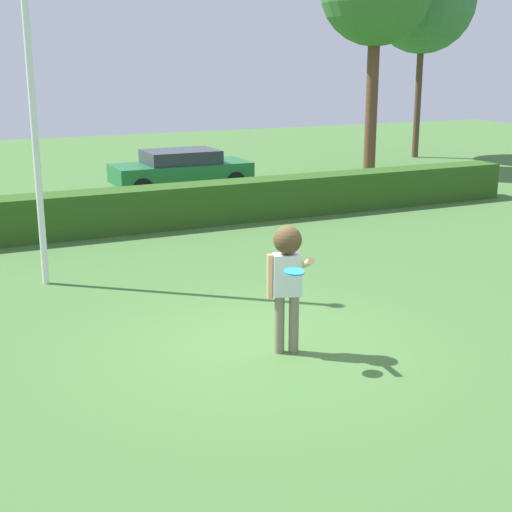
% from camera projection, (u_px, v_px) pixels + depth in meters
% --- Properties ---
extents(ground_plane, '(60.00, 60.00, 0.00)m').
position_uv_depth(ground_plane, '(264.00, 345.00, 10.60)').
color(ground_plane, '#446E35').
extents(person, '(0.54, 0.84, 1.81)m').
position_uv_depth(person, '(287.00, 270.00, 10.01)').
color(person, '#7B6F5C').
rests_on(person, ground).
extents(frisbee, '(0.27, 0.27, 0.05)m').
position_uv_depth(frisbee, '(294.00, 272.00, 9.52)').
color(frisbee, '#268CE5').
extents(lamppost, '(0.24, 0.24, 6.74)m').
position_uv_depth(lamppost, '(30.00, 75.00, 12.51)').
color(lamppost, silver).
rests_on(lamppost, ground).
extents(hedge_row, '(22.25, 0.90, 1.00)m').
position_uv_depth(hedge_row, '(119.00, 211.00, 17.33)').
color(hedge_row, '#2C541A').
rests_on(hedge_row, ground).
extents(parked_car_green, '(4.20, 1.80, 1.25)m').
position_uv_depth(parked_car_green, '(181.00, 168.00, 22.68)').
color(parked_car_green, '#1E6633').
rests_on(parked_car_green, ground).
extents(oak_tree, '(4.10, 4.10, 8.21)m').
position_uv_depth(oak_tree, '(423.00, 0.00, 28.91)').
color(oak_tree, '#50392A').
rests_on(oak_tree, ground).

